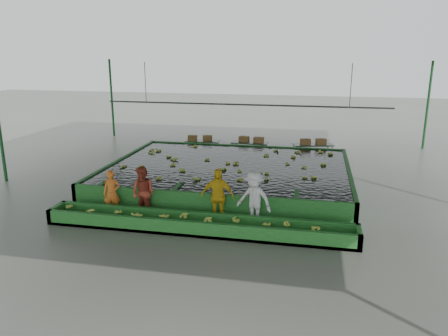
% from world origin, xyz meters
% --- Properties ---
extents(ground, '(80.00, 80.00, 0.00)m').
position_xyz_m(ground, '(0.00, 0.00, 0.00)').
color(ground, '#626359').
rests_on(ground, ground).
extents(shed_roof, '(20.00, 22.00, 0.04)m').
position_xyz_m(shed_roof, '(0.00, 0.00, 5.00)').
color(shed_roof, gray).
rests_on(shed_roof, shed_posts).
extents(shed_posts, '(20.00, 22.00, 5.00)m').
position_xyz_m(shed_posts, '(0.00, 0.00, 2.50)').
color(shed_posts, '#1B5325').
rests_on(shed_posts, ground).
extents(flotation_tank, '(10.00, 8.00, 0.90)m').
position_xyz_m(flotation_tank, '(0.00, 1.50, 0.45)').
color(flotation_tank, '#246C27').
rests_on(flotation_tank, ground).
extents(tank_water, '(9.70, 7.70, 0.00)m').
position_xyz_m(tank_water, '(0.00, 1.50, 0.85)').
color(tank_water, black).
rests_on(tank_water, flotation_tank).
extents(sorting_trough, '(10.00, 1.00, 0.50)m').
position_xyz_m(sorting_trough, '(0.00, -3.60, 0.25)').
color(sorting_trough, '#246C27').
rests_on(sorting_trough, ground).
extents(cableway_rail, '(0.08, 0.08, 14.00)m').
position_xyz_m(cableway_rail, '(0.00, 5.00, 3.00)').
color(cableway_rail, '#59605B').
rests_on(cableway_rail, shed_roof).
extents(rail_hanger_left, '(0.04, 0.04, 2.00)m').
position_xyz_m(rail_hanger_left, '(-5.00, 5.00, 4.00)').
color(rail_hanger_left, '#59605B').
rests_on(rail_hanger_left, shed_roof).
extents(rail_hanger_right, '(0.04, 0.04, 2.00)m').
position_xyz_m(rail_hanger_right, '(5.00, 5.00, 4.00)').
color(rail_hanger_right, '#59605B').
rests_on(rail_hanger_right, shed_roof).
extents(worker_a, '(0.66, 0.52, 1.60)m').
position_xyz_m(worker_a, '(-3.27, -2.80, 0.80)').
color(worker_a, orange).
rests_on(worker_a, ground).
extents(worker_b, '(1.02, 0.89, 1.79)m').
position_xyz_m(worker_b, '(-2.11, -2.80, 0.89)').
color(worker_b, '#A33B28').
rests_on(worker_b, ground).
extents(worker_c, '(1.14, 0.54, 1.88)m').
position_xyz_m(worker_c, '(0.48, -2.80, 0.94)').
color(worker_c, yellow).
rests_on(worker_c, ground).
extents(worker_d, '(1.36, 1.03, 1.86)m').
position_xyz_m(worker_d, '(1.69, -2.80, 0.93)').
color(worker_d, silver).
rests_on(worker_d, ground).
extents(packing_table_left, '(1.87, 0.86, 0.83)m').
position_xyz_m(packing_table_left, '(-2.44, 6.41, 0.42)').
color(packing_table_left, '#59605B').
rests_on(packing_table_left, ground).
extents(packing_table_mid, '(1.95, 0.90, 0.86)m').
position_xyz_m(packing_table_mid, '(0.16, 6.38, 0.43)').
color(packing_table_mid, '#59605B').
rests_on(packing_table_mid, ground).
extents(packing_table_right, '(2.16, 1.34, 0.92)m').
position_xyz_m(packing_table_right, '(3.43, 6.31, 0.46)').
color(packing_table_right, '#59605B').
rests_on(packing_table_right, ground).
extents(box_stack_left, '(1.36, 0.63, 0.28)m').
position_xyz_m(box_stack_left, '(-2.56, 6.34, 0.83)').
color(box_stack_left, '#8F5E33').
rests_on(box_stack_left, packing_table_left).
extents(box_stack_mid, '(1.35, 0.56, 0.28)m').
position_xyz_m(box_stack_mid, '(0.23, 6.39, 0.86)').
color(box_stack_mid, '#8F5E33').
rests_on(box_stack_mid, packing_table_mid).
extents(box_stack_right, '(1.35, 0.66, 0.28)m').
position_xyz_m(box_stack_right, '(3.44, 6.21, 0.92)').
color(box_stack_right, '#8F5E33').
rests_on(box_stack_right, packing_table_right).
extents(floating_bananas, '(8.83, 6.02, 0.12)m').
position_xyz_m(floating_bananas, '(0.00, 2.30, 0.85)').
color(floating_bananas, '#B1C744').
rests_on(floating_bananas, tank_water).
extents(trough_bananas, '(9.64, 0.64, 0.13)m').
position_xyz_m(trough_bananas, '(0.00, -3.60, 0.40)').
color(trough_bananas, '#B1C744').
rests_on(trough_bananas, sorting_trough).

